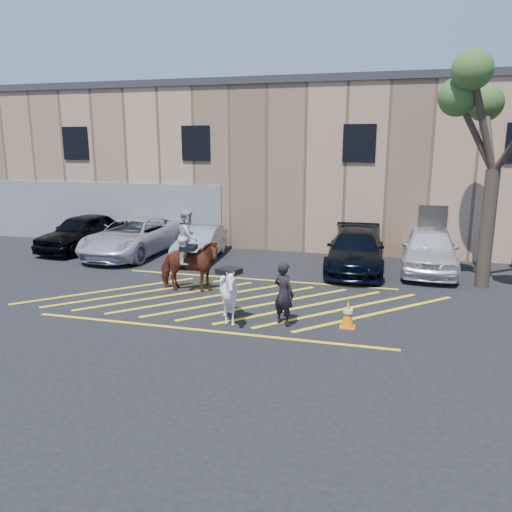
% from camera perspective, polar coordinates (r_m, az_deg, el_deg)
% --- Properties ---
extents(ground, '(90.00, 90.00, 0.00)m').
position_cam_1_polar(ground, '(15.21, -2.16, -4.83)').
color(ground, black).
rests_on(ground, ground).
extents(car_black_suv, '(2.38, 4.82, 1.58)m').
position_cam_1_polar(car_black_suv, '(23.20, -19.21, 2.60)').
color(car_black_suv, black).
rests_on(car_black_suv, ground).
extents(car_white_pickup, '(2.70, 5.62, 1.54)m').
position_cam_1_polar(car_white_pickup, '(21.55, -13.88, 2.16)').
color(car_white_pickup, silver).
rests_on(car_white_pickup, ground).
extents(car_silver_sedan, '(1.76, 4.08, 1.31)m').
position_cam_1_polar(car_silver_sedan, '(20.24, -6.41, 1.45)').
color(car_silver_sedan, '#9399A1').
rests_on(car_silver_sedan, ground).
extents(car_blue_suv, '(2.21, 5.08, 1.45)m').
position_cam_1_polar(car_blue_suv, '(18.76, 11.30, 0.61)').
color(car_blue_suv, black).
rests_on(car_blue_suv, ground).
extents(car_white_suv, '(2.16, 4.88, 1.63)m').
position_cam_1_polar(car_white_suv, '(19.26, 19.22, 0.72)').
color(car_white_suv, white).
rests_on(car_white_suv, ground).
extents(handler, '(0.72, 0.64, 1.67)m').
position_cam_1_polar(handler, '(12.82, 3.19, -4.32)').
color(handler, black).
rests_on(handler, ground).
extents(warehouse, '(32.42, 10.20, 7.30)m').
position_cam_1_polar(warehouse, '(26.22, 5.64, 10.62)').
color(warehouse, tan).
rests_on(warehouse, ground).
extents(hatching_zone, '(12.60, 5.12, 0.01)m').
position_cam_1_polar(hatching_zone, '(14.94, -2.50, -5.14)').
color(hatching_zone, yellow).
rests_on(hatching_zone, ground).
extents(mounted_bay, '(2.07, 1.13, 2.62)m').
position_cam_1_polar(mounted_bay, '(15.74, -7.68, -0.34)').
color(mounted_bay, maroon).
rests_on(mounted_bay, ground).
extents(saddled_white, '(1.68, 1.77, 1.57)m').
position_cam_1_polar(saddled_white, '(12.96, -3.08, -4.32)').
color(saddled_white, white).
rests_on(saddled_white, ground).
extents(traffic_cone, '(0.39, 0.39, 0.73)m').
position_cam_1_polar(traffic_cone, '(12.95, 10.46, -6.51)').
color(traffic_cone, orange).
rests_on(traffic_cone, ground).
extents(tree, '(3.99, 4.37, 7.31)m').
position_cam_1_polar(tree, '(17.46, 26.06, 15.12)').
color(tree, '#47392B').
rests_on(tree, ground).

